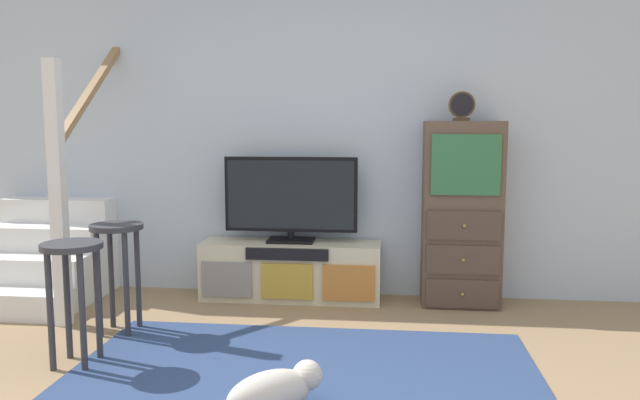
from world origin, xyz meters
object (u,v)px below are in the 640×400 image
Objects in this scene: media_console at (291,271)px; dog at (275,391)px; desk_clock at (462,106)px; bar_stool_far at (117,252)px; side_cabinet at (462,214)px; television at (291,197)px; bar_stool_near at (73,275)px.

media_console is 1.95m from dog.
bar_stool_far is (-2.29, -0.89, -0.96)m from desk_clock.
side_cabinet is 1.92× the size of bar_stool_far.
bar_stool_far is (-1.01, -0.89, 0.31)m from media_console.
desk_clock reaches higher than dog.
side_cabinet is at bearing 21.34° from bar_stool_far.
desk_clock reaches higher than bar_stool_far.
bar_stool_far is at bearing 139.73° from dog.
television is 1.45× the size of bar_stool_near.
television is at bearing 55.55° from bar_stool_near.
desk_clock is at bearing 61.43° from dog.
dog is (0.23, -1.96, -0.69)m from television.
bar_stool_near is at bearing -147.71° from side_cabinet.
media_console is 0.58m from television.
desk_clock is 0.30× the size of bar_stool_near.
bar_stool_far is at bearing -137.67° from television.
bar_stool_near is (-1.01, -1.46, 0.30)m from media_console.
bar_stool_near is 0.98× the size of bar_stool_far.
side_cabinet is 6.47× the size of desk_clock.
media_console is 6.49× the size of desk_clock.
desk_clock reaches higher than media_console.
side_cabinet reaches higher than bar_stool_far.
side_cabinet is 2.48m from bar_stool_far.
desk_clock is at bearing -146.90° from side_cabinet.
bar_stool_near is at bearing -124.89° from media_console.
bar_stool_far reaches higher than bar_stool_near.
dog is at bearing -83.35° from television.
media_console reaches higher than dog.
television is (-0.00, 0.02, 0.58)m from media_console.
side_cabinet reaches higher than bar_stool_near.
desk_clock is at bearing -1.28° from television.
bar_stool_near reaches higher than media_console.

